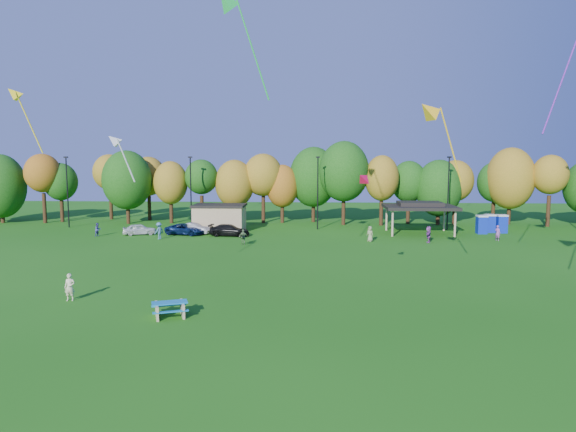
# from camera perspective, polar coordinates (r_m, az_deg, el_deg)

# --- Properties ---
(ground) EXTENTS (160.00, 160.00, 0.00)m
(ground) POSITION_cam_1_polar(r_m,az_deg,el_deg) (25.49, -1.19, -13.88)
(ground) COLOR #19600F
(ground) RESTS_ON ground
(tree_line) EXTENTS (93.57, 10.55, 11.15)m
(tree_line) POSITION_cam_1_polar(r_m,az_deg,el_deg) (69.47, 0.82, 4.00)
(tree_line) COLOR black
(tree_line) RESTS_ON ground
(lamp_posts) EXTENTS (64.50, 0.25, 9.09)m
(lamp_posts) POSITION_cam_1_polar(r_m,az_deg,el_deg) (63.96, 3.33, 2.87)
(lamp_posts) COLOR black
(lamp_posts) RESTS_ON ground
(utility_building) EXTENTS (6.30, 4.30, 3.25)m
(utility_building) POSITION_cam_1_polar(r_m,az_deg,el_deg) (63.37, -7.61, -0.16)
(utility_building) COLOR tan
(utility_building) RESTS_ON ground
(pavilion) EXTENTS (8.20, 6.20, 3.77)m
(pavilion) POSITION_cam_1_polar(r_m,az_deg,el_deg) (62.29, 14.43, 1.04)
(pavilion) COLOR tan
(pavilion) RESTS_ON ground
(porta_potties) EXTENTS (3.75, 2.26, 2.18)m
(porta_potties) POSITION_cam_1_polar(r_m,az_deg,el_deg) (65.66, 21.63, -0.81)
(porta_potties) COLOR #0D27B3
(porta_potties) RESTS_ON ground
(picnic_table) EXTENTS (2.38, 2.19, 0.84)m
(picnic_table) POSITION_cam_1_polar(r_m,az_deg,el_deg) (29.96, -13.00, -9.94)
(picnic_table) COLOR tan
(picnic_table) RESTS_ON ground
(kite_flyer) EXTENTS (0.68, 0.50, 1.72)m
(kite_flyer) POSITION_cam_1_polar(r_m,az_deg,el_deg) (35.01, -23.09, -7.28)
(kite_flyer) COLOR beige
(kite_flyer) RESTS_ON ground
(car_a) EXTENTS (4.07, 2.64, 1.29)m
(car_a) POSITION_cam_1_polar(r_m,az_deg,el_deg) (62.08, -16.17, -1.43)
(car_a) COLOR silver
(car_a) RESTS_ON ground
(car_b) EXTENTS (4.13, 2.14, 1.30)m
(car_b) POSITION_cam_1_polar(r_m,az_deg,el_deg) (61.26, -10.44, -1.38)
(car_b) COLOR #A5A4A9
(car_b) RESTS_ON ground
(car_c) EXTENTS (5.02, 3.21, 1.29)m
(car_c) POSITION_cam_1_polar(r_m,az_deg,el_deg) (60.84, -11.34, -1.45)
(car_c) COLOR #0C1E49
(car_c) RESTS_ON ground
(car_d) EXTENTS (4.74, 2.22, 1.34)m
(car_d) POSITION_cam_1_polar(r_m,az_deg,el_deg) (59.04, -6.54, -1.58)
(car_d) COLOR black
(car_d) RESTS_ON ground
(far_person_0) EXTENTS (0.68, 0.72, 1.67)m
(far_person_0) POSITION_cam_1_polar(r_m,az_deg,el_deg) (59.91, 22.27, -1.75)
(far_person_0) COLOR #A14FA9
(far_person_0) RESTS_ON ground
(far_person_1) EXTENTS (0.96, 0.49, 1.58)m
(far_person_1) POSITION_cam_1_polar(r_m,az_deg,el_deg) (52.99, -4.98, -2.35)
(far_person_1) COLOR #5D7D4C
(far_person_1) RESTS_ON ground
(far_person_2) EXTENTS (0.87, 0.94, 1.55)m
(far_person_2) POSITION_cam_1_polar(r_m,az_deg,el_deg) (62.28, -20.37, -1.43)
(far_person_2) COLOR #454394
(far_person_2) RESTS_ON ground
(far_person_3) EXTENTS (1.20, 1.38, 1.86)m
(far_person_3) POSITION_cam_1_polar(r_m,az_deg,el_deg) (58.10, -14.14, -1.61)
(far_person_3) COLOR teal
(far_person_3) RESTS_ON ground
(far_person_4) EXTENTS (0.93, 0.95, 1.65)m
(far_person_4) POSITION_cam_1_polar(r_m,az_deg,el_deg) (55.51, 9.10, -1.97)
(far_person_4) COLOR gray
(far_person_4) RESTS_ON ground
(far_person_5) EXTENTS (0.81, 1.69, 1.75)m
(far_person_5) POSITION_cam_1_polar(r_m,az_deg,el_deg) (56.05, 15.35, -1.99)
(far_person_5) COLOR purple
(far_person_5) RESTS_ON ground
(kite_1) EXTENTS (1.32, 1.36, 1.10)m
(kite_1) POSITION_cam_1_polar(r_m,az_deg,el_deg) (33.16, 8.29, 4.21)
(kite_1) COLOR #E00C3F
(kite_7) EXTENTS (3.18, 1.54, 5.36)m
(kite_7) POSITION_cam_1_polar(r_m,az_deg,el_deg) (46.04, -28.20, 11.82)
(kite_7) COLOR yellow
(kite_8) EXTENTS (3.37, 1.90, 5.54)m
(kite_8) POSITION_cam_1_polar(r_m,az_deg,el_deg) (34.98, 15.33, 11.18)
(kite_8) COLOR yellow
(kite_12) EXTENTS (2.11, 1.08, 3.37)m
(kite_12) POSITION_cam_1_polar(r_m,az_deg,el_deg) (36.21, -18.80, 7.88)
(kite_12) COLOR silver
(kite_13) EXTENTS (4.10, 2.88, 7.41)m
(kite_13) POSITION_cam_1_polar(r_m,az_deg,el_deg) (36.24, -6.86, 22.60)
(kite_13) COLOR green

